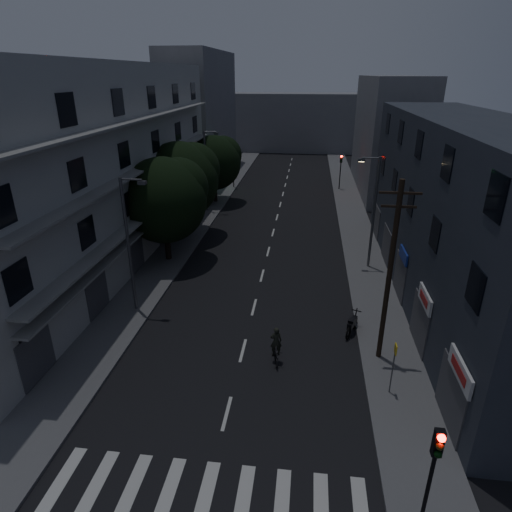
% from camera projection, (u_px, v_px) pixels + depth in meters
% --- Properties ---
extents(ground, '(160.00, 160.00, 0.00)m').
position_uv_depth(ground, '(274.00, 231.00, 39.06)').
color(ground, black).
rests_on(ground, ground).
extents(sidewalk_left, '(3.00, 90.00, 0.15)m').
position_uv_depth(sidewalk_left, '(194.00, 227.00, 39.89)').
color(sidewalk_left, '#565659').
rests_on(sidewalk_left, ground).
extents(sidewalk_right, '(3.00, 90.00, 0.15)m').
position_uv_depth(sidewalk_right, '(357.00, 233.00, 38.18)').
color(sidewalk_right, '#565659').
rests_on(sidewalk_right, ground).
extents(crosswalk, '(10.90, 3.00, 0.01)m').
position_uv_depth(crosswalk, '(205.00, 499.00, 14.43)').
color(crosswalk, beige).
rests_on(crosswalk, ground).
extents(lane_markings, '(0.15, 60.50, 0.01)m').
position_uv_depth(lane_markings, '(279.00, 211.00, 44.76)').
color(lane_markings, beige).
rests_on(lane_markings, ground).
extents(building_left, '(7.00, 36.00, 14.00)m').
position_uv_depth(building_left, '(104.00, 166.00, 31.29)').
color(building_left, '#B1B0AC').
rests_on(building_left, ground).
extents(building_right, '(6.19, 28.00, 11.00)m').
position_uv_depth(building_right, '(459.00, 214.00, 25.50)').
color(building_right, '#292E38').
rests_on(building_right, ground).
extents(building_far_left, '(6.00, 20.00, 16.00)m').
position_uv_depth(building_far_left, '(201.00, 115.00, 58.26)').
color(building_far_left, slate).
rests_on(building_far_left, ground).
extents(building_far_right, '(6.00, 20.00, 13.00)m').
position_uv_depth(building_far_right, '(388.00, 135.00, 50.65)').
color(building_far_right, slate).
rests_on(building_far_right, ground).
extents(building_far_end, '(24.00, 8.00, 10.00)m').
position_uv_depth(building_far_end, '(295.00, 122.00, 78.14)').
color(building_far_end, slate).
rests_on(building_far_end, ground).
extents(tree_near, '(6.26, 6.26, 7.72)m').
position_uv_depth(tree_near, '(165.00, 197.00, 31.00)').
color(tree_near, black).
rests_on(tree_near, sidewalk_left).
extents(tree_mid, '(6.52, 6.52, 8.02)m').
position_uv_depth(tree_mid, '(181.00, 178.00, 35.88)').
color(tree_mid, black).
rests_on(tree_mid, sidewalk_left).
extents(tree_far, '(5.78, 5.78, 7.14)m').
position_uv_depth(tree_far, '(215.00, 161.00, 45.82)').
color(tree_far, black).
rests_on(tree_far, sidewalk_left).
extents(traffic_signal_near, '(0.28, 0.37, 4.10)m').
position_uv_depth(traffic_signal_near, '(434.00, 462.00, 12.11)').
color(traffic_signal_near, black).
rests_on(traffic_signal_near, sidewalk_right).
extents(traffic_signal_far_right, '(0.28, 0.37, 4.10)m').
position_uv_depth(traffic_signal_far_right, '(341.00, 165.00, 51.45)').
color(traffic_signal_far_right, black).
rests_on(traffic_signal_far_right, sidewalk_right).
extents(traffic_signal_far_left, '(0.28, 0.37, 4.10)m').
position_uv_depth(traffic_signal_far_left, '(233.00, 163.00, 52.28)').
color(traffic_signal_far_left, black).
rests_on(traffic_signal_far_left, sidewalk_left).
extents(street_lamp_left_near, '(1.51, 0.25, 8.00)m').
position_uv_depth(street_lamp_left_near, '(130.00, 240.00, 24.13)').
color(street_lamp_left_near, '#53545A').
rests_on(street_lamp_left_near, sidewalk_left).
extents(street_lamp_right, '(1.51, 0.25, 8.00)m').
position_uv_depth(street_lamp_right, '(373.00, 208.00, 29.82)').
color(street_lamp_right, '#525559').
rests_on(street_lamp_right, sidewalk_right).
extents(street_lamp_left_far, '(1.51, 0.25, 8.00)m').
position_uv_depth(street_lamp_left_far, '(207.00, 167.00, 42.65)').
color(street_lamp_left_far, '#5B5C63').
rests_on(street_lamp_left_far, sidewalk_left).
extents(utility_pole, '(1.80, 0.24, 9.00)m').
position_uv_depth(utility_pole, '(390.00, 271.00, 19.66)').
color(utility_pole, black).
rests_on(utility_pole, sidewalk_right).
extents(bus_stop_sign, '(0.06, 0.35, 2.52)m').
position_uv_depth(bus_stop_sign, '(394.00, 360.00, 18.38)').
color(bus_stop_sign, '#595B60').
rests_on(bus_stop_sign, sidewalk_right).
extents(motorcycle, '(0.93, 1.84, 1.24)m').
position_uv_depth(motorcycle, '(352.00, 325.00, 23.51)').
color(motorcycle, black).
rests_on(motorcycle, ground).
extents(cyclist, '(0.83, 1.63, 1.97)m').
position_uv_depth(cyclist, '(276.00, 350.00, 21.08)').
color(cyclist, black).
rests_on(cyclist, ground).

